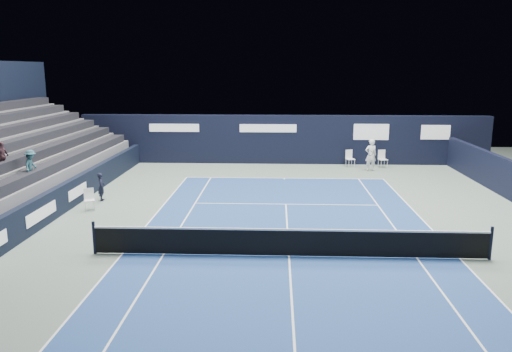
# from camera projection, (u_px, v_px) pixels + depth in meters

# --- Properties ---
(ground) EXTENTS (48.00, 48.00, 0.00)m
(ground) POSITION_uv_depth(u_px,v_px,m) (288.00, 236.00, 18.16)
(ground) COLOR #57675D
(ground) RESTS_ON ground
(court_surface) EXTENTS (10.97, 23.77, 0.01)m
(court_surface) POSITION_uv_depth(u_px,v_px,m) (289.00, 256.00, 16.21)
(court_surface) COLOR navy
(court_surface) RESTS_ON ground
(folding_chair_back_a) EXTENTS (0.59, 0.58, 1.05)m
(folding_chair_back_a) POSITION_uv_depth(u_px,v_px,m) (350.00, 157.00, 31.09)
(folding_chair_back_a) COLOR white
(folding_chair_back_a) RESTS_ON ground
(folding_chair_back_b) EXTENTS (0.58, 0.57, 1.08)m
(folding_chair_back_b) POSITION_uv_depth(u_px,v_px,m) (382.00, 157.00, 30.85)
(folding_chair_back_b) COLOR silver
(folding_chair_back_b) RESTS_ON ground
(line_judge_chair) EXTENTS (0.54, 0.53, 0.94)m
(line_judge_chair) POSITION_uv_depth(u_px,v_px,m) (89.00, 198.00, 21.49)
(line_judge_chair) COLOR white
(line_judge_chair) RESTS_ON ground
(line_judge) EXTENTS (0.43, 0.54, 1.31)m
(line_judge) POSITION_uv_depth(u_px,v_px,m) (101.00, 187.00, 22.98)
(line_judge) COLOR black
(line_judge) RESTS_ON ground
(court_markings) EXTENTS (11.03, 23.83, 0.00)m
(court_markings) POSITION_uv_depth(u_px,v_px,m) (289.00, 256.00, 16.21)
(court_markings) COLOR white
(court_markings) RESTS_ON court_surface
(tennis_net) EXTENTS (12.90, 0.10, 1.10)m
(tennis_net) POSITION_uv_depth(u_px,v_px,m) (289.00, 242.00, 16.10)
(tennis_net) COLOR black
(tennis_net) RESTS_ON ground
(back_sponsor_wall) EXTENTS (26.00, 0.63, 3.10)m
(back_sponsor_wall) POSITION_uv_depth(u_px,v_px,m) (284.00, 139.00, 32.00)
(back_sponsor_wall) COLOR black
(back_sponsor_wall) RESTS_ON ground
(side_barrier_left) EXTENTS (0.33, 22.00, 1.20)m
(side_barrier_left) POSITION_uv_depth(u_px,v_px,m) (74.00, 192.00, 22.31)
(side_barrier_left) COLOR black
(side_barrier_left) RESTS_ON ground
(spectator_stand) EXTENTS (6.00, 18.00, 6.40)m
(spectator_stand) POSITION_uv_depth(u_px,v_px,m) (1.00, 157.00, 23.17)
(spectator_stand) COLOR #545456
(spectator_stand) RESTS_ON ground
(tennis_player) EXTENTS (0.77, 0.90, 1.91)m
(tennis_player) POSITION_uv_depth(u_px,v_px,m) (371.00, 155.00, 29.74)
(tennis_player) COLOR white
(tennis_player) RESTS_ON ground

